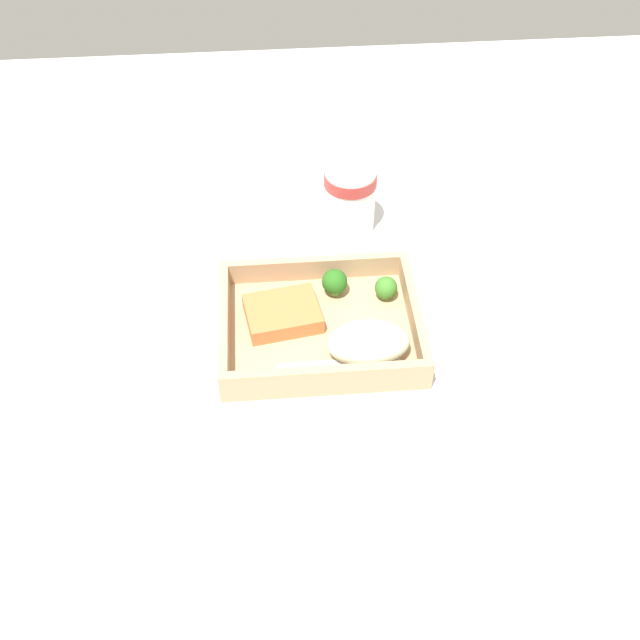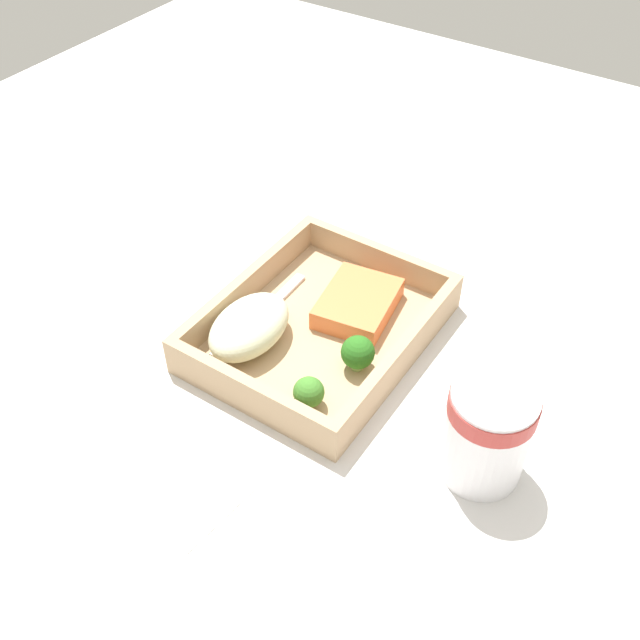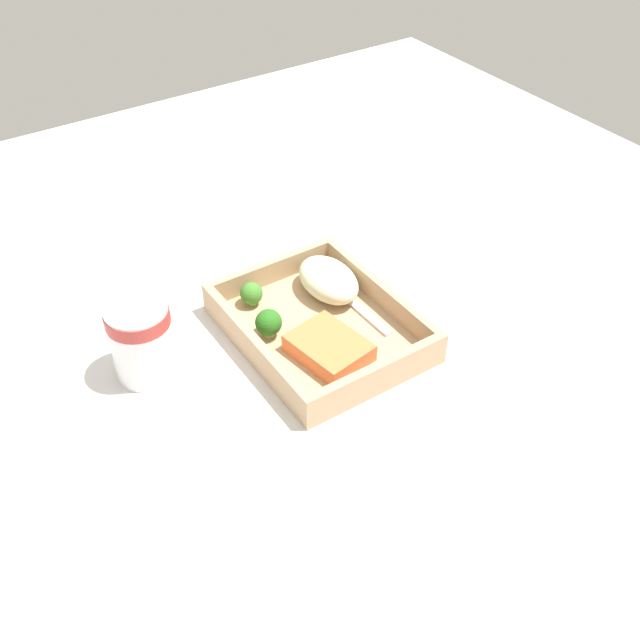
% 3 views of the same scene
% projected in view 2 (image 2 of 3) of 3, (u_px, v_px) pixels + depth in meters
% --- Properties ---
extents(ground_plane, '(1.60, 1.60, 0.02)m').
position_uv_depth(ground_plane, '(320.00, 344.00, 0.83)').
color(ground_plane, silver).
extents(takeout_tray, '(0.26, 0.21, 0.01)m').
position_uv_depth(takeout_tray, '(320.00, 334.00, 0.82)').
color(takeout_tray, tan).
rests_on(takeout_tray, ground_plane).
extents(tray_rim, '(0.26, 0.21, 0.03)m').
position_uv_depth(tray_rim, '(320.00, 319.00, 0.81)').
color(tray_rim, tan).
rests_on(tray_rim, takeout_tray).
extents(salmon_fillet, '(0.11, 0.09, 0.02)m').
position_uv_depth(salmon_fillet, '(358.00, 303.00, 0.83)').
color(salmon_fillet, orange).
rests_on(salmon_fillet, takeout_tray).
extents(mashed_potatoes, '(0.11, 0.07, 0.05)m').
position_uv_depth(mashed_potatoes, '(249.00, 327.00, 0.79)').
color(mashed_potatoes, beige).
rests_on(mashed_potatoes, takeout_tray).
extents(broccoli_floret_1, '(0.03, 0.03, 0.03)m').
position_uv_depth(broccoli_floret_1, '(309.00, 393.00, 0.73)').
color(broccoli_floret_1, '#80A259').
rests_on(broccoli_floret_1, takeout_tray).
extents(broccoli_floret_2, '(0.04, 0.04, 0.04)m').
position_uv_depth(broccoli_floret_2, '(358.00, 353.00, 0.76)').
color(broccoli_floret_2, '#8AA45D').
rests_on(broccoli_floret_2, takeout_tray).
extents(fork, '(0.16, 0.02, 0.00)m').
position_uv_depth(fork, '(256.00, 321.00, 0.83)').
color(fork, silver).
rests_on(fork, takeout_tray).
extents(paper_cup, '(0.08, 0.08, 0.10)m').
position_uv_depth(paper_cup, '(488.00, 429.00, 0.66)').
color(paper_cup, white).
rests_on(paper_cup, ground_plane).
extents(receipt_slip, '(0.10, 0.14, 0.00)m').
position_uv_depth(receipt_slip, '(173.00, 482.00, 0.69)').
color(receipt_slip, white).
rests_on(receipt_slip, ground_plane).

